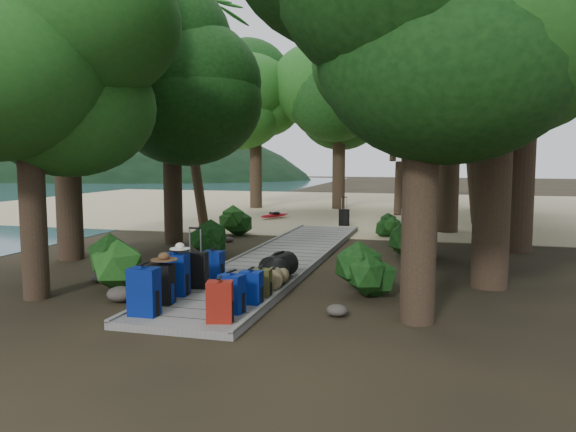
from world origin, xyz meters
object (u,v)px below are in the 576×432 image
(backpack_left_c, at_px, (175,272))
(sun_lounger, at_px, (411,216))
(backpack_right_b, at_px, (232,292))
(duffel_right_black, at_px, (279,266))
(suitcase_on_boardwalk, at_px, (196,270))
(backpack_left_d, at_px, (213,263))
(backpack_left_b, at_px, (161,282))
(backpack_right_d, at_px, (261,281))
(lone_suitcase_on_sand, at_px, (344,217))
(backpack_right_a, at_px, (220,299))
(kayak, at_px, (274,214))
(duffel_right_khaki, at_px, (274,278))
(backpack_left_a, at_px, (144,289))
(backpack_right_c, at_px, (251,286))

(backpack_left_c, height_order, sun_lounger, backpack_left_c)
(backpack_right_b, xyz_separation_m, duffel_right_black, (0.02, 2.56, -0.09))
(backpack_left_c, height_order, suitcase_on_boardwalk, backpack_left_c)
(backpack_left_d, bearing_deg, backpack_left_b, -89.09)
(backpack_left_c, distance_m, backpack_right_d, 1.49)
(lone_suitcase_on_sand, bearing_deg, backpack_right_a, -101.92)
(backpack_left_c, distance_m, kayak, 13.29)
(backpack_right_a, xyz_separation_m, kayak, (-3.45, 14.41, -0.27))
(duffel_right_khaki, xyz_separation_m, kayak, (-3.58, 12.09, -0.11))
(duffel_right_black, bearing_deg, backpack_left_d, -156.04)
(duffel_right_khaki, height_order, kayak, duffel_right_khaki)
(backpack_left_d, relative_size, suitcase_on_boardwalk, 0.89)
(backpack_right_d, bearing_deg, backpack_right_b, -98.57)
(backpack_left_d, height_order, kayak, backpack_left_d)
(backpack_right_a, bearing_deg, backpack_left_b, 136.75)
(backpack_right_a, bearing_deg, kayak, 88.72)
(backpack_right_a, relative_size, backpack_right_d, 1.26)
(backpack_left_d, height_order, backpack_right_a, backpack_right_a)
(duffel_right_khaki, xyz_separation_m, sun_lounger, (1.91, 11.29, 0.04))
(backpack_right_a, bearing_deg, backpack_left_d, 99.72)
(duffel_right_black, distance_m, kayak, 11.86)
(backpack_left_a, bearing_deg, backpack_right_b, 19.81)
(backpack_right_b, bearing_deg, duffel_right_khaki, 96.40)
(duffel_right_khaki, bearing_deg, sun_lounger, 68.33)
(backpack_left_d, relative_size, backpack_right_a, 0.89)
(backpack_left_b, xyz_separation_m, backpack_left_d, (0.04, 2.08, -0.07))
(duffel_right_khaki, xyz_separation_m, suitcase_on_boardwalk, (-1.36, -0.44, 0.16))
(backpack_left_d, height_order, sun_lounger, backpack_left_d)
(backpack_left_a, bearing_deg, lone_suitcase_on_sand, 83.95)
(backpack_right_b, bearing_deg, backpack_left_d, 129.72)
(backpack_right_a, xyz_separation_m, sun_lounger, (2.04, 13.61, -0.12))
(backpack_right_d, xyz_separation_m, kayak, (-3.56, 12.81, -0.20))
(backpack_left_c, xyz_separation_m, backpack_right_a, (1.35, -1.29, -0.07))
(suitcase_on_boardwalk, relative_size, kayak, 0.20)
(kayak, bearing_deg, backpack_left_d, -55.01)
(backpack_left_c, distance_m, backpack_right_b, 1.55)
(backpack_left_b, distance_m, backpack_right_c, 1.47)
(duffel_right_khaki, distance_m, duffel_right_black, 0.76)
(backpack_left_d, bearing_deg, backpack_right_c, -48.83)
(backpack_right_a, distance_m, kayak, 14.82)
(backpack_left_c, bearing_deg, sun_lounger, 70.43)
(duffel_right_khaki, relative_size, suitcase_on_boardwalk, 0.79)
(duffel_right_black, height_order, sun_lounger, sun_lounger)
(backpack_left_c, distance_m, duffel_right_khaki, 1.81)
(backpack_left_b, distance_m, backpack_left_d, 2.08)
(backpack_left_b, distance_m, duffel_right_black, 2.70)
(lone_suitcase_on_sand, bearing_deg, backpack_left_d, -108.85)
(backpack_left_b, height_order, sun_lounger, backpack_left_b)
(backpack_right_b, xyz_separation_m, backpack_right_c, (0.12, 0.58, -0.03))
(backpack_right_b, bearing_deg, lone_suitcase_on_sand, 102.15)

